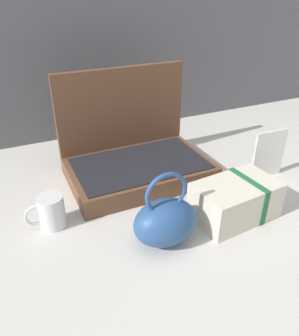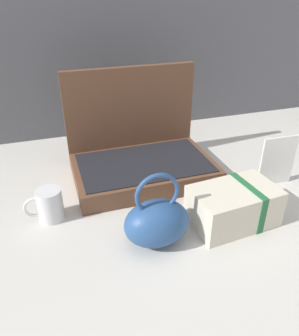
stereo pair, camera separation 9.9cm
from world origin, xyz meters
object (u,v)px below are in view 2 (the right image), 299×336
Objects in this scene: cream_toiletry_bag at (234,206)px; info_card_left at (277,161)px; open_suitcase at (140,153)px; teal_pouch_handbag at (157,222)px; coffee_mug at (49,205)px.

cream_toiletry_bag is 0.27m from info_card_left.
open_suitcase is at bearing 116.21° from cream_toiletry_bag.
info_card_left is (0.23, 0.13, 0.03)m from cream_toiletry_bag.
open_suitcase is 2.23× the size of teal_pouch_handbag.
cream_toiletry_bag is at bearing -63.79° from open_suitcase.
info_card_left is at bearing -3.15° from coffee_mug.
info_card_left is at bearing 29.84° from cream_toiletry_bag.
teal_pouch_handbag is 1.91× the size of coffee_mug.
coffee_mug is 0.63× the size of info_card_left.
teal_pouch_handbag is at bearing -160.57° from info_card_left.
cream_toiletry_bag is 0.52m from coffee_mug.
open_suitcase reaches higher than info_card_left.
coffee_mug is 0.73m from info_card_left.
coffee_mug is at bearing 160.48° from cream_toiletry_bag.
cream_toiletry_bag is (0.17, -0.35, -0.02)m from open_suitcase.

